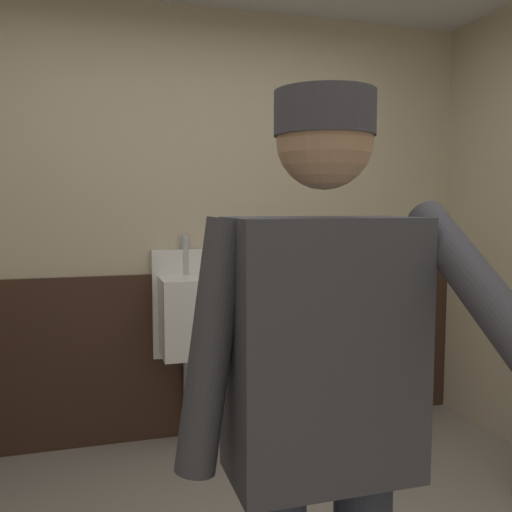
% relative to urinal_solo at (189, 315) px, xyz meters
% --- Properties ---
extents(wall_back, '(4.27, 0.12, 2.58)m').
position_rel_urinal_solo_xyz_m(wall_back, '(0.00, 0.22, 0.51)').
color(wall_back, beige).
rests_on(wall_back, ground_plane).
extents(wainscot_band_back, '(3.67, 0.03, 1.00)m').
position_rel_urinal_solo_xyz_m(wainscot_band_back, '(0.00, 0.14, -0.27)').
color(wainscot_band_back, '#382319').
rests_on(wainscot_band_back, ground_plane).
extents(urinal_solo, '(0.40, 0.34, 1.24)m').
position_rel_urinal_solo_xyz_m(urinal_solo, '(0.00, 0.00, 0.00)').
color(urinal_solo, white).
rests_on(urinal_solo, ground_plane).
extents(person, '(0.64, 0.60, 1.66)m').
position_rel_urinal_solo_xyz_m(person, '(-0.04, -2.03, 0.20)').
color(person, '#2D3342').
rests_on(person, ground_plane).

